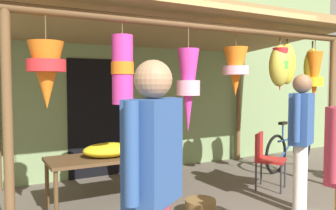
{
  "coord_description": "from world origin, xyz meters",
  "views": [
    {
      "loc": [
        -2.81,
        -3.55,
        1.58
      ],
      "look_at": [
        -0.29,
        1.06,
        1.26
      ],
      "focal_mm": 37.14,
      "sensor_mm": 36.0,
      "label": 1
    }
  ],
  "objects_px": {
    "flower_heap_on_table": "(109,150)",
    "parked_bicycle": "(290,150)",
    "display_table": "(107,161)",
    "wicker_basket_by_table": "(200,207)",
    "vendor_in_orange": "(153,175)",
    "folding_chair": "(266,155)",
    "customer_foreground": "(301,131)"
  },
  "relations": [
    {
      "from": "display_table",
      "to": "parked_bicycle",
      "type": "relative_size",
      "value": 0.87
    },
    {
      "from": "parked_bicycle",
      "to": "vendor_in_orange",
      "type": "xyz_separation_m",
      "value": [
        -4.19,
        -2.7,
        0.68
      ]
    },
    {
      "from": "vendor_in_orange",
      "to": "folding_chair",
      "type": "bearing_deg",
      "value": 34.42
    },
    {
      "from": "parked_bicycle",
      "to": "vendor_in_orange",
      "type": "distance_m",
      "value": 5.03
    },
    {
      "from": "flower_heap_on_table",
      "to": "parked_bicycle",
      "type": "xyz_separation_m",
      "value": [
        3.7,
        0.45,
        -0.41
      ]
    },
    {
      "from": "customer_foreground",
      "to": "vendor_in_orange",
      "type": "bearing_deg",
      "value": -157.5
    },
    {
      "from": "flower_heap_on_table",
      "to": "folding_chair",
      "type": "height_order",
      "value": "flower_heap_on_table"
    },
    {
      "from": "display_table",
      "to": "folding_chair",
      "type": "height_order",
      "value": "folding_chair"
    },
    {
      "from": "flower_heap_on_table",
      "to": "wicker_basket_by_table",
      "type": "distance_m",
      "value": 1.32
    },
    {
      "from": "vendor_in_orange",
      "to": "parked_bicycle",
      "type": "bearing_deg",
      "value": 32.79
    },
    {
      "from": "display_table",
      "to": "vendor_in_orange",
      "type": "xyz_separation_m",
      "value": [
        -0.48,
        -2.3,
        0.42
      ]
    },
    {
      "from": "flower_heap_on_table",
      "to": "vendor_in_orange",
      "type": "relative_size",
      "value": 0.37
    },
    {
      "from": "wicker_basket_by_table",
      "to": "parked_bicycle",
      "type": "relative_size",
      "value": 0.22
    },
    {
      "from": "wicker_basket_by_table",
      "to": "parked_bicycle",
      "type": "height_order",
      "value": "parked_bicycle"
    },
    {
      "from": "flower_heap_on_table",
      "to": "vendor_in_orange",
      "type": "bearing_deg",
      "value": -102.41
    },
    {
      "from": "display_table",
      "to": "folding_chair",
      "type": "xyz_separation_m",
      "value": [
        2.37,
        -0.34,
        -0.1
      ]
    },
    {
      "from": "wicker_basket_by_table",
      "to": "display_table",
      "type": "bearing_deg",
      "value": 139.28
    },
    {
      "from": "display_table",
      "to": "customer_foreground",
      "type": "height_order",
      "value": "customer_foreground"
    },
    {
      "from": "folding_chair",
      "to": "customer_foreground",
      "type": "relative_size",
      "value": 0.49
    },
    {
      "from": "wicker_basket_by_table",
      "to": "parked_bicycle",
      "type": "xyz_separation_m",
      "value": [
        2.81,
        1.17,
        0.25
      ]
    },
    {
      "from": "vendor_in_orange",
      "to": "flower_heap_on_table",
      "type": "bearing_deg",
      "value": 77.59
    },
    {
      "from": "folding_chair",
      "to": "parked_bicycle",
      "type": "xyz_separation_m",
      "value": [
        1.33,
        0.74,
        -0.16
      ]
    },
    {
      "from": "flower_heap_on_table",
      "to": "wicker_basket_by_table",
      "type": "xyz_separation_m",
      "value": [
        0.89,
        -0.72,
        -0.66
      ]
    },
    {
      "from": "display_table",
      "to": "vendor_in_orange",
      "type": "height_order",
      "value": "vendor_in_orange"
    },
    {
      "from": "folding_chair",
      "to": "wicker_basket_by_table",
      "type": "distance_m",
      "value": 1.59
    },
    {
      "from": "flower_heap_on_table",
      "to": "vendor_in_orange",
      "type": "distance_m",
      "value": 2.32
    },
    {
      "from": "flower_heap_on_table",
      "to": "parked_bicycle",
      "type": "bearing_deg",
      "value": 6.96
    },
    {
      "from": "flower_heap_on_table",
      "to": "parked_bicycle",
      "type": "distance_m",
      "value": 3.75
    },
    {
      "from": "flower_heap_on_table",
      "to": "parked_bicycle",
      "type": "relative_size",
      "value": 0.37
    },
    {
      "from": "wicker_basket_by_table",
      "to": "vendor_in_orange",
      "type": "relative_size",
      "value": 0.22
    },
    {
      "from": "display_table",
      "to": "customer_foreground",
      "type": "distance_m",
      "value": 2.44
    },
    {
      "from": "display_table",
      "to": "customer_foreground",
      "type": "xyz_separation_m",
      "value": [
        2.07,
        -1.24,
        0.4
      ]
    }
  ]
}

